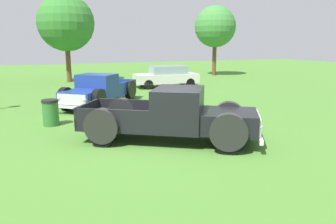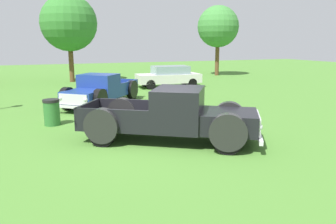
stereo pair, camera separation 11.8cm
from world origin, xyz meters
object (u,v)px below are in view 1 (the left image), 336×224
trash_can (51,112)px  oak_tree_center (66,23)px  pickup_truck_behind_left (97,91)px  oak_tree_west (215,27)px  pickup_truck_foreground (181,116)px  sedan_distant_a (167,76)px

trash_can → oak_tree_center: (2.09, 13.75, 3.88)m
pickup_truck_behind_left → oak_tree_west: oak_tree_west is taller
trash_can → oak_tree_west: size_ratio=0.15×
oak_tree_west → oak_tree_center: (-12.92, -0.42, 0.01)m
oak_tree_west → pickup_truck_behind_left: bearing=-139.1°
pickup_truck_foreground → trash_can: 5.03m
trash_can → oak_tree_center: size_ratio=0.15×
trash_can → pickup_truck_foreground: bearing=-45.6°
oak_tree_west → oak_tree_center: oak_tree_center is taller
trash_can → oak_tree_center: oak_tree_center is taller
sedan_distant_a → oak_tree_center: 8.78m
oak_tree_west → oak_tree_center: size_ratio=0.96×
oak_tree_center → oak_tree_west: bearing=1.9°
oak_tree_west → oak_tree_center: bearing=-178.1°
pickup_truck_foreground → pickup_truck_behind_left: bearing=100.8°
oak_tree_west → oak_tree_center: 12.93m
sedan_distant_a → pickup_truck_behind_left: bearing=-137.7°
sedan_distant_a → trash_can: (-7.86, -8.22, -0.26)m
pickup_truck_behind_left → oak_tree_west: size_ratio=0.78×
sedan_distant_a → pickup_truck_foreground: bearing=-110.2°
sedan_distant_a → oak_tree_center: bearing=136.3°
oak_tree_west → sedan_distant_a: bearing=-140.2°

